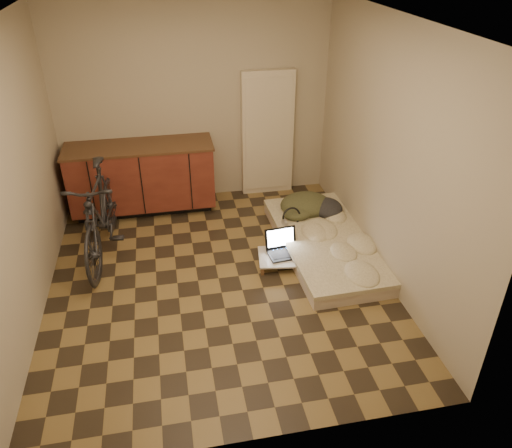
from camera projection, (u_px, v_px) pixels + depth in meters
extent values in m
cube|color=brown|center=(218.00, 278.00, 5.35)|extent=(3.50, 4.00, 0.00)
cube|color=silver|center=(206.00, 19.00, 4.02)|extent=(3.50, 4.00, 0.00)
cube|color=tan|center=(194.00, 104.00, 6.37)|extent=(3.50, 0.00, 2.60)
cube|color=tan|center=(253.00, 302.00, 3.00)|extent=(3.50, 0.00, 2.60)
cube|color=tan|center=(16.00, 183.00, 4.39)|extent=(0.00, 4.00, 2.60)
cube|color=tan|center=(388.00, 153.00, 4.97)|extent=(0.00, 4.00, 2.60)
cube|color=black|center=(146.00, 205.00, 6.67)|extent=(1.70, 0.48, 0.10)
cube|color=#572018|center=(142.00, 176.00, 6.41)|extent=(1.80, 0.60, 0.78)
cube|color=#4E311C|center=(138.00, 147.00, 6.20)|extent=(1.84, 0.62, 0.03)
cube|color=beige|center=(268.00, 134.00, 6.71)|extent=(0.70, 0.10, 1.70)
imported|color=black|center=(99.00, 210.00, 5.46)|extent=(0.70, 1.84, 1.16)
cube|color=beige|center=(326.00, 244.00, 5.80)|extent=(1.03, 2.07, 0.13)
cube|color=beige|center=(326.00, 238.00, 5.76)|extent=(1.05, 2.09, 0.05)
cube|color=brown|center=(263.00, 271.00, 5.38)|extent=(0.04, 0.04, 0.09)
cube|color=brown|center=(261.00, 252.00, 5.70)|extent=(0.04, 0.04, 0.09)
cube|color=brown|center=(317.00, 269.00, 5.41)|extent=(0.04, 0.04, 0.09)
cube|color=brown|center=(312.00, 251.00, 5.72)|extent=(0.04, 0.04, 0.09)
cube|color=silver|center=(288.00, 257.00, 5.53)|extent=(0.71, 0.51, 0.02)
cube|color=black|center=(285.00, 254.00, 5.53)|extent=(0.38, 0.29, 0.02)
cube|color=black|center=(280.00, 237.00, 5.60)|extent=(0.36, 0.10, 0.23)
cube|color=white|center=(280.00, 237.00, 5.60)|extent=(0.31, 0.08, 0.19)
ellipsoid|color=silver|center=(309.00, 255.00, 5.50)|extent=(0.08, 0.12, 0.04)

